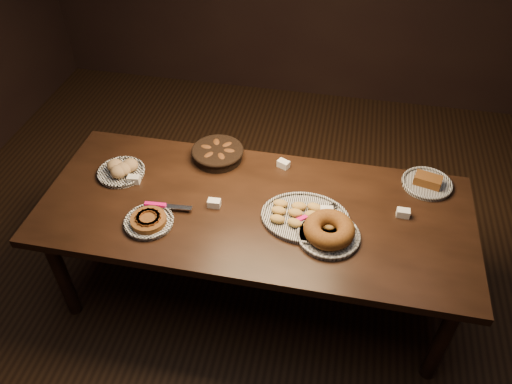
% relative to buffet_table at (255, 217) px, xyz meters
% --- Properties ---
extents(ground, '(5.00, 5.00, 0.00)m').
position_rel_buffet_table_xyz_m(ground, '(0.00, 0.00, -0.68)').
color(ground, black).
rests_on(ground, ground).
extents(buffet_table, '(2.40, 1.00, 0.75)m').
position_rel_buffet_table_xyz_m(buffet_table, '(0.00, 0.00, 0.00)').
color(buffet_table, black).
rests_on(buffet_table, ground).
extents(apple_tart_plate, '(0.34, 0.28, 0.05)m').
position_rel_buffet_table_xyz_m(apple_tart_plate, '(-0.53, -0.23, 0.09)').
color(apple_tart_plate, white).
rests_on(apple_tart_plate, buffet_table).
extents(madeleine_platter, '(0.48, 0.39, 0.05)m').
position_rel_buffet_table_xyz_m(madeleine_platter, '(0.28, -0.04, 0.09)').
color(madeleine_platter, black).
rests_on(madeleine_platter, buffet_table).
extents(bundt_cake_plate, '(0.36, 0.42, 0.10)m').
position_rel_buffet_table_xyz_m(bundt_cake_plate, '(0.42, -0.14, 0.12)').
color(bundt_cake_plate, black).
rests_on(bundt_cake_plate, buffet_table).
extents(croissant_basket, '(0.36, 0.36, 0.08)m').
position_rel_buffet_table_xyz_m(croissant_basket, '(-0.31, 0.38, 0.12)').
color(croissant_basket, black).
rests_on(croissant_basket, buffet_table).
extents(bread_roll_plate, '(0.28, 0.28, 0.09)m').
position_rel_buffet_table_xyz_m(bread_roll_plate, '(-0.83, 0.12, 0.11)').
color(bread_roll_plate, white).
rests_on(bread_roll_plate, buffet_table).
extents(loaf_plate, '(0.29, 0.29, 0.07)m').
position_rel_buffet_table_xyz_m(loaf_plate, '(0.95, 0.38, 0.09)').
color(loaf_plate, black).
rests_on(loaf_plate, buffet_table).
extents(tent_cards, '(1.61, 0.48, 0.04)m').
position_rel_buffet_table_xyz_m(tent_cards, '(0.07, 0.11, 0.10)').
color(tent_cards, white).
rests_on(tent_cards, buffet_table).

